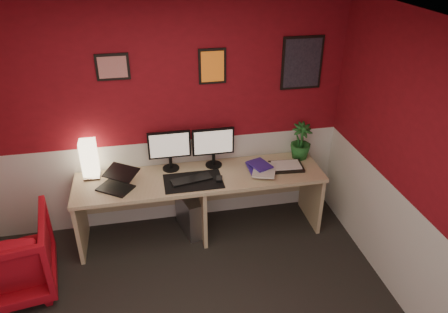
# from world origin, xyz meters

# --- Properties ---
(ceiling) EXTENTS (4.00, 3.50, 0.01)m
(ceiling) POSITION_xyz_m (0.00, 0.00, 2.50)
(ceiling) COLOR white
(ceiling) RESTS_ON ground
(wall_back) EXTENTS (4.00, 0.01, 2.50)m
(wall_back) POSITION_xyz_m (0.00, 1.75, 1.25)
(wall_back) COLOR maroon
(wall_back) RESTS_ON ground
(wall_right) EXTENTS (0.01, 3.50, 2.50)m
(wall_right) POSITION_xyz_m (2.00, 0.00, 1.25)
(wall_right) COLOR maroon
(wall_right) RESTS_ON ground
(wainscot_back) EXTENTS (4.00, 0.01, 1.00)m
(wainscot_back) POSITION_xyz_m (0.00, 1.75, 0.50)
(wainscot_back) COLOR silver
(wainscot_back) RESTS_ON ground
(wainscot_right) EXTENTS (0.01, 3.50, 1.00)m
(wainscot_right) POSITION_xyz_m (2.00, 0.00, 0.50)
(wainscot_right) COLOR silver
(wainscot_right) RESTS_ON ground
(desk) EXTENTS (2.60, 0.65, 0.73)m
(desk) POSITION_xyz_m (0.39, 1.41, 0.36)
(desk) COLOR tan
(desk) RESTS_ON ground
(shoji_lamp) EXTENTS (0.16, 0.16, 0.40)m
(shoji_lamp) POSITION_xyz_m (-0.72, 1.61, 0.93)
(shoji_lamp) COLOR #FFE5B2
(shoji_lamp) RESTS_ON desk
(laptop) EXTENTS (0.40, 0.38, 0.22)m
(laptop) POSITION_xyz_m (-0.48, 1.33, 0.84)
(laptop) COLOR black
(laptop) RESTS_ON desk
(monitor_left) EXTENTS (0.45, 0.06, 0.58)m
(monitor_left) POSITION_xyz_m (0.10, 1.62, 1.02)
(monitor_left) COLOR black
(monitor_left) RESTS_ON desk
(monitor_right) EXTENTS (0.45, 0.06, 0.58)m
(monitor_right) POSITION_xyz_m (0.56, 1.60, 1.02)
(monitor_right) COLOR black
(monitor_right) RESTS_ON desk
(desk_mat) EXTENTS (0.60, 0.38, 0.01)m
(desk_mat) POSITION_xyz_m (0.30, 1.32, 0.73)
(desk_mat) COLOR black
(desk_mat) RESTS_ON desk
(keyboard) EXTENTS (0.44, 0.22, 0.02)m
(keyboard) POSITION_xyz_m (0.28, 1.33, 0.74)
(keyboard) COLOR black
(keyboard) RESTS_ON desk_mat
(mouse) EXTENTS (0.08, 0.11, 0.03)m
(mouse) POSITION_xyz_m (0.57, 1.28, 0.75)
(mouse) COLOR black
(mouse) RESTS_ON desk_mat
(book_bottom) EXTENTS (0.22, 0.30, 0.03)m
(book_bottom) POSITION_xyz_m (0.91, 1.42, 0.74)
(book_bottom) COLOR #341F8E
(book_bottom) RESTS_ON desk
(book_middle) EXTENTS (0.33, 0.38, 0.02)m
(book_middle) POSITION_xyz_m (0.95, 1.37, 0.77)
(book_middle) COLOR silver
(book_middle) RESTS_ON book_bottom
(book_top) EXTENTS (0.26, 0.30, 0.02)m
(book_top) POSITION_xyz_m (0.94, 1.38, 0.79)
(book_top) COLOR #341F8E
(book_top) RESTS_ON book_middle
(zen_tray) EXTENTS (0.37, 0.28, 0.03)m
(zen_tray) POSITION_xyz_m (1.33, 1.40, 0.74)
(zen_tray) COLOR black
(zen_tray) RESTS_ON desk
(potted_plant) EXTENTS (0.25, 0.25, 0.41)m
(potted_plant) POSITION_xyz_m (1.55, 1.59, 0.94)
(potted_plant) COLOR #19591E
(potted_plant) RESTS_ON desk
(pc_tower) EXTENTS (0.31, 0.49, 0.45)m
(pc_tower) POSITION_xyz_m (0.28, 1.46, 0.23)
(pc_tower) COLOR #99999E
(pc_tower) RESTS_ON ground
(armchair) EXTENTS (0.93, 0.95, 0.75)m
(armchair) POSITION_xyz_m (-1.50, 0.91, 0.38)
(armchair) COLOR red
(armchair) RESTS_ON ground
(art_left) EXTENTS (0.32, 0.02, 0.26)m
(art_left) POSITION_xyz_m (-0.38, 1.74, 1.85)
(art_left) COLOR red
(art_left) RESTS_ON wall_back
(art_center) EXTENTS (0.28, 0.02, 0.36)m
(art_center) POSITION_xyz_m (0.59, 1.74, 1.80)
(art_center) COLOR orange
(art_center) RESTS_ON wall_back
(art_right) EXTENTS (0.44, 0.02, 0.56)m
(art_right) POSITION_xyz_m (1.54, 1.74, 1.78)
(art_right) COLOR black
(art_right) RESTS_ON wall_back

